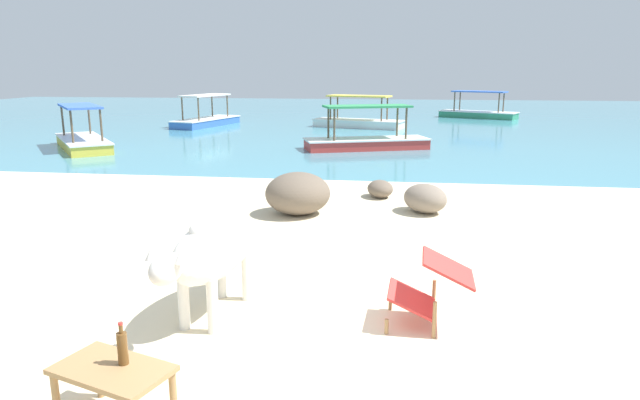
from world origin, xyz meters
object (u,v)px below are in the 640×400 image
(low_bench_table, at_px, (113,377))
(bottle, at_px, (122,347))
(deck_chair_far, at_px, (429,285))
(boat_white, at_px, (359,121))
(boat_red, at_px, (367,140))
(cow, at_px, (213,250))
(boat_green, at_px, (478,112))
(boat_blue, at_px, (206,119))
(boat_yellow, at_px, (83,140))

(low_bench_table, height_order, bottle, bottle)
(deck_chair_far, bearing_deg, boat_white, -81.12)
(deck_chair_far, distance_m, boat_white, 18.06)
(boat_red, bearing_deg, bottle, -113.32)
(deck_chair_far, bearing_deg, bottle, 42.64)
(low_bench_table, xyz_separation_m, deck_chair_far, (2.13, 1.78, 0.04))
(low_bench_table, bearing_deg, boat_red, 104.65)
(low_bench_table, height_order, boat_white, boat_white)
(deck_chair_far, xyz_separation_m, boat_white, (-1.87, 17.96, -0.13))
(boat_white, bearing_deg, bottle, 105.20)
(cow, relative_size, boat_white, 0.46)
(low_bench_table, distance_m, boat_white, 19.74)
(boat_white, bearing_deg, deck_chair_far, 111.75)
(low_bench_table, bearing_deg, deck_chair_far, 58.42)
(cow, distance_m, low_bench_table, 1.74)
(cow, xyz_separation_m, low_bench_table, (-0.13, -1.71, -0.31))
(cow, distance_m, boat_red, 11.82)
(deck_chair_far, relative_size, boat_white, 0.21)
(deck_chair_far, bearing_deg, boat_green, -95.81)
(boat_blue, bearing_deg, deck_chair_far, -140.53)
(bottle, bearing_deg, boat_blue, 107.55)
(bottle, distance_m, boat_red, 13.48)
(cow, bearing_deg, boat_red, -175.82)
(low_bench_table, relative_size, boat_yellow, 0.24)
(boat_yellow, bearing_deg, boat_white, -84.56)
(bottle, distance_m, boat_yellow, 14.46)
(boat_yellow, xyz_separation_m, boat_red, (8.39, 1.10, 0.00))
(low_bench_table, bearing_deg, boat_white, 107.82)
(deck_chair_far, height_order, boat_red, boat_red)
(deck_chair_far, bearing_deg, cow, 4.91)
(cow, bearing_deg, bottle, 5.65)
(cow, bearing_deg, boat_green, 174.62)
(boat_yellow, height_order, boat_red, same)
(cow, relative_size, low_bench_table, 2.07)
(boat_yellow, xyz_separation_m, boat_blue, (1.37, 7.11, 0.00))
(cow, relative_size, bottle, 6.02)
(cow, distance_m, boat_white, 18.03)
(deck_chair_far, relative_size, boat_green, 0.21)
(boat_blue, bearing_deg, boat_red, -116.01)
(deck_chair_far, relative_size, boat_yellow, 0.22)
(bottle, relative_size, boat_yellow, 0.08)
(cow, relative_size, boat_red, 0.46)
(bottle, height_order, boat_yellow, boat_yellow)
(boat_white, height_order, boat_red, same)
(bottle, xyz_separation_m, boat_blue, (-6.16, 19.46, -0.28))
(cow, xyz_separation_m, boat_white, (0.14, 18.03, -0.41))
(low_bench_table, xyz_separation_m, boat_red, (0.93, 13.50, -0.09))
(cow, relative_size, deck_chair_far, 2.24)
(bottle, bearing_deg, low_bench_table, -135.89)
(boat_white, distance_m, boat_yellow, 10.66)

